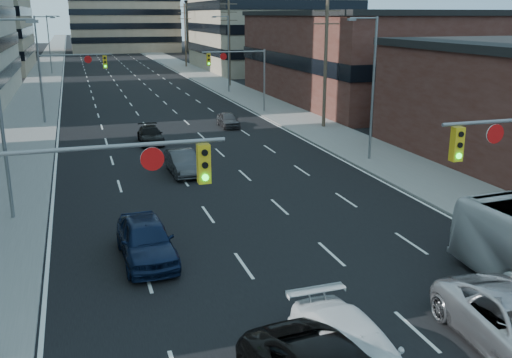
{
  "coord_description": "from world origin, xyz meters",
  "views": [
    {
      "loc": [
        -7.32,
        -6.9,
        9.1
      ],
      "look_at": [
        -0.09,
        15.86,
        2.2
      ],
      "focal_mm": 40.0,
      "sensor_mm": 36.0,
      "label": 1
    }
  ],
  "objects": [
    {
      "name": "signal_near_left",
      "position": [
        -7.45,
        8.0,
        4.33
      ],
      "size": [
        6.59,
        0.33,
        6.0
      ],
      "color": "slate",
      "rests_on": "ground"
    },
    {
      "name": "streetlight_left_far",
      "position": [
        -10.34,
        90.0,
        5.05
      ],
      "size": [
        2.03,
        0.22,
        9.0
      ],
      "color": "slate",
      "rests_on": "ground"
    },
    {
      "name": "bg_block_right",
      "position": [
        32.0,
        130.0,
        6.0
      ],
      "size": [
        22.0,
        22.0,
        12.0
      ],
      "primitive_type": "cube",
      "color": "gray",
      "rests_on": "ground"
    },
    {
      "name": "sedan_grey_right",
      "position": [
        4.77,
        38.91,
        0.61
      ],
      "size": [
        1.52,
        3.63,
        1.23
      ],
      "primitive_type": "imported",
      "rotation": [
        0.0,
        0.0,
        -0.02
      ],
      "color": "#323235",
      "rests_on": "ground"
    },
    {
      "name": "office_right_far",
      "position": [
        25.0,
        88.0,
        7.0
      ],
      "size": [
        22.0,
        28.0,
        14.0
      ],
      "primitive_type": "cube",
      "color": "gray",
      "rests_on": "ground"
    },
    {
      "name": "sedan_grey_center",
      "position": [
        -1.6,
        25.52,
        0.69
      ],
      "size": [
        1.6,
        4.25,
        1.38
      ],
      "primitive_type": "imported",
      "rotation": [
        0.0,
        0.0,
        0.03
      ],
      "color": "#343537",
      "rests_on": "ground"
    },
    {
      "name": "white_van",
      "position": [
        -1.07,
        4.43,
        0.76
      ],
      "size": [
        2.24,
        5.27,
        1.52
      ],
      "primitive_type": "imported",
      "rotation": [
        0.0,
        0.0,
        0.02
      ],
      "color": "silver",
      "rests_on": "ground"
    },
    {
      "name": "utility_pole_distant",
      "position": [
        12.2,
        96.0,
        5.78
      ],
      "size": [
        2.2,
        0.28,
        11.0
      ],
      "color": "#4C3D2D",
      "rests_on": "ground"
    },
    {
      "name": "signal_far_right",
      "position": [
        7.68,
        45.0,
        4.3
      ],
      "size": [
        6.09,
        0.33,
        6.0
      ],
      "color": "slate",
      "rests_on": "ground"
    },
    {
      "name": "storefront_right_mid",
      "position": [
        24.0,
        50.0,
        4.5
      ],
      "size": [
        20.0,
        30.0,
        9.0
      ],
      "primitive_type": "cube",
      "color": "#472119",
      "rests_on": "ground"
    },
    {
      "name": "sidewalk_left",
      "position": [
        -11.5,
        130.0,
        0.07
      ],
      "size": [
        5.0,
        300.0,
        0.15
      ],
      "primitive_type": "cube",
      "color": "slate",
      "rests_on": "ground"
    },
    {
      "name": "sidewalk_right",
      "position": [
        11.5,
        130.0,
        0.07
      ],
      "size": [
        5.0,
        300.0,
        0.15
      ],
      "primitive_type": "cube",
      "color": "slate",
      "rests_on": "ground"
    },
    {
      "name": "utility_pole_midblock",
      "position": [
        12.2,
        66.0,
        5.78
      ],
      "size": [
        2.2,
        0.28,
        11.0
      ],
      "color": "#4C3D2D",
      "rests_on": "ground"
    },
    {
      "name": "sedan_black_far",
      "position": [
        -2.3,
        34.47,
        0.61
      ],
      "size": [
        1.84,
        4.26,
        1.22
      ],
      "primitive_type": "imported",
      "rotation": [
        0.0,
        0.0,
        -0.03
      ],
      "color": "black",
      "rests_on": "ground"
    },
    {
      "name": "streetlight_left_mid",
      "position": [
        -10.34,
        55.0,
        5.05
      ],
      "size": [
        2.03,
        0.22,
        9.0
      ],
      "color": "slate",
      "rests_on": "ground"
    },
    {
      "name": "signal_far_left",
      "position": [
        -7.68,
        45.0,
        4.3
      ],
      "size": [
        6.09,
        0.33,
        6.0
      ],
      "color": "slate",
      "rests_on": "ground"
    },
    {
      "name": "utility_pole_block",
      "position": [
        12.2,
        36.0,
        5.78
      ],
      "size": [
        2.2,
        0.28,
        11.0
      ],
      "color": "#4C3D2D",
      "rests_on": "ground"
    },
    {
      "name": "sedan_blue",
      "position": [
        -5.2,
        13.69,
        0.82
      ],
      "size": [
        2.1,
        4.89,
        1.65
      ],
      "primitive_type": "imported",
      "rotation": [
        0.0,
        0.0,
        0.03
      ],
      "color": "#0C1832",
      "rests_on": "ground"
    },
    {
      "name": "streetlight_left_near",
      "position": [
        -10.34,
        20.0,
        5.05
      ],
      "size": [
        2.03,
        0.22,
        9.0
      ],
      "color": "slate",
      "rests_on": "ground"
    },
    {
      "name": "streetlight_right_far",
      "position": [
        10.34,
        60.0,
        5.05
      ],
      "size": [
        2.03,
        0.22,
        9.0
      ],
      "color": "slate",
      "rests_on": "ground"
    },
    {
      "name": "road_surface",
      "position": [
        0.0,
        130.0,
        0.01
      ],
      "size": [
        18.0,
        300.0,
        0.02
      ],
      "primitive_type": "cube",
      "color": "black",
      "rests_on": "ground"
    },
    {
      "name": "streetlight_right_near",
      "position": [
        10.34,
        25.0,
        5.05
      ],
      "size": [
        2.03,
        0.22,
        9.0
      ],
      "color": "slate",
      "rests_on": "ground"
    }
  ]
}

